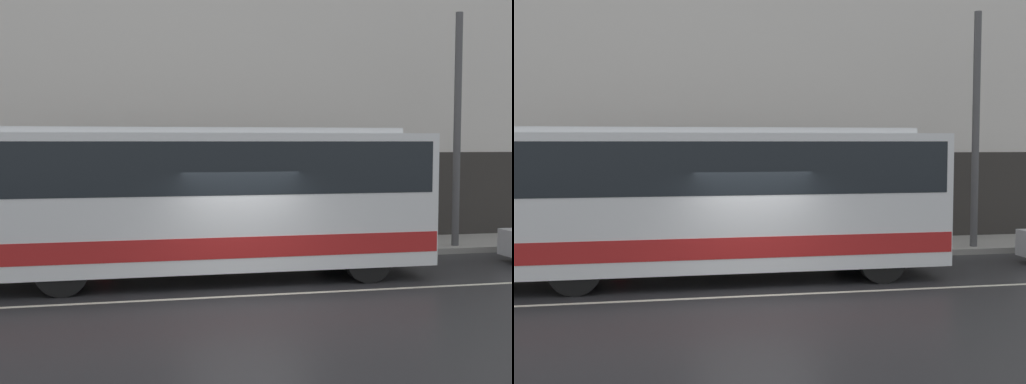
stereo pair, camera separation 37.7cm
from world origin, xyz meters
TOP-DOWN VIEW (x-y plane):
  - ground_plane at (0.00, 0.00)m, footprint 60.00×60.00m
  - sidewalk at (0.00, 5.38)m, footprint 60.00×2.75m
  - building_facade at (0.00, 6.90)m, footprint 60.00×0.35m
  - lane_stripe at (0.00, 0.00)m, footprint 54.00×0.14m
  - transit_bus at (-0.78, 1.86)m, footprint 10.61×2.50m
  - utility_pole_near at (7.04, 4.48)m, footprint 0.20×0.20m
  - pedestrian_waiting at (-2.79, 5.52)m, footprint 0.36×0.36m

SIDE VIEW (x-z plane):
  - ground_plane at x=0.00m, z-range 0.00..0.00m
  - lane_stripe at x=0.00m, z-range 0.00..0.01m
  - sidewalk at x=0.00m, z-range 0.00..0.16m
  - pedestrian_waiting at x=-2.79m, z-range 0.11..1.74m
  - transit_bus at x=-0.78m, z-range 0.21..3.65m
  - utility_pole_near at x=7.04m, z-range 0.16..6.75m
  - building_facade at x=0.00m, z-range -0.21..13.15m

